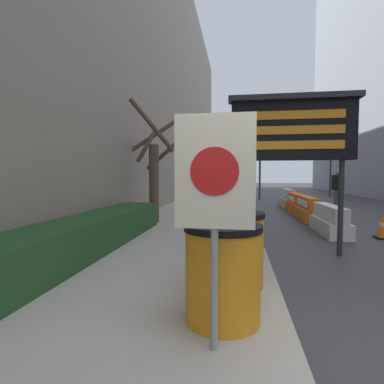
% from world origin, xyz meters
% --- Properties ---
extents(ground_plane, '(120.00, 120.00, 0.00)m').
position_xyz_m(ground_plane, '(0.00, 0.00, 0.00)').
color(ground_plane, '#38383A').
extents(sidewalk_left, '(3.81, 56.00, 0.15)m').
position_xyz_m(sidewalk_left, '(-1.90, 0.00, 0.07)').
color(sidewalk_left, '#A39E93').
rests_on(sidewalk_left, ground_plane).
extents(building_left_facade, '(0.40, 50.40, 14.39)m').
position_xyz_m(building_left_facade, '(-4.01, 9.80, 7.20)').
color(building_left_facade, gray).
rests_on(building_left_facade, ground_plane).
extents(hedge_strip, '(0.90, 5.73, 0.63)m').
position_xyz_m(hedge_strip, '(-3.21, 2.77, 0.46)').
color(hedge_strip, '#1E421E').
rests_on(hedge_strip, sidewalk_left).
extents(bare_tree, '(1.79, 1.80, 3.51)m').
position_xyz_m(bare_tree, '(-2.99, 6.27, 1.77)').
color(bare_tree, '#4C3D2D').
rests_on(bare_tree, sidewalk_left).
extents(barrel_drum_foreground, '(0.74, 0.74, 0.93)m').
position_xyz_m(barrel_drum_foreground, '(-0.66, 0.39, 0.61)').
color(barrel_drum_foreground, orange).
rests_on(barrel_drum_foreground, sidewalk_left).
extents(barrel_drum_middle, '(0.74, 0.74, 0.93)m').
position_xyz_m(barrel_drum_middle, '(-0.56, 1.32, 0.61)').
color(barrel_drum_middle, orange).
rests_on(barrel_drum_middle, sidewalk_left).
extents(warning_sign, '(0.62, 0.08, 1.86)m').
position_xyz_m(warning_sign, '(-0.70, -0.12, 1.43)').
color(warning_sign, gray).
rests_on(warning_sign, sidewalk_left).
extents(message_board, '(2.42, 0.36, 3.05)m').
position_xyz_m(message_board, '(0.50, 3.59, 2.38)').
color(message_board, '#28282B').
rests_on(message_board, ground_plane).
extents(jersey_barrier_white, '(0.56, 2.03, 0.75)m').
position_xyz_m(jersey_barrier_white, '(1.88, 5.86, 0.33)').
color(jersey_barrier_white, silver).
rests_on(jersey_barrier_white, ground_plane).
extents(jersey_barrier_orange_near, '(0.59, 1.99, 0.79)m').
position_xyz_m(jersey_barrier_orange_near, '(1.88, 8.35, 0.35)').
color(jersey_barrier_orange_near, orange).
rests_on(jersey_barrier_orange_near, ground_plane).
extents(jersey_barrier_orange_far, '(0.62, 1.65, 0.79)m').
position_xyz_m(jersey_barrier_orange_far, '(1.88, 10.37, 0.35)').
color(jersey_barrier_orange_far, orange).
rests_on(jersey_barrier_orange_far, ground_plane).
extents(jersey_barrier_cream, '(0.59, 2.18, 0.88)m').
position_xyz_m(jersey_barrier_cream, '(1.88, 12.58, 0.39)').
color(jersey_barrier_cream, beige).
rests_on(jersey_barrier_cream, ground_plane).
extents(traffic_cone_near, '(0.36, 0.36, 0.65)m').
position_xyz_m(traffic_cone_near, '(3.27, 12.21, 0.32)').
color(traffic_cone_near, black).
rests_on(traffic_cone_near, ground_plane).
extents(traffic_cone_mid, '(0.33, 0.33, 0.60)m').
position_xyz_m(traffic_cone_mid, '(2.97, 5.38, 0.29)').
color(traffic_cone_mid, black).
rests_on(traffic_cone_mid, ground_plane).
extents(traffic_cone_far, '(0.39, 0.39, 0.70)m').
position_xyz_m(traffic_cone_far, '(1.81, 10.13, 0.34)').
color(traffic_cone_far, black).
rests_on(traffic_cone_far, ground_plane).
extents(traffic_light_near_curb, '(0.28, 0.45, 3.62)m').
position_xyz_m(traffic_light_near_curb, '(0.88, 17.01, 2.64)').
color(traffic_light_near_curb, '#2D2D30').
rests_on(traffic_light_near_curb, ground_plane).
extents(traffic_light_far_side, '(0.28, 0.45, 3.51)m').
position_xyz_m(traffic_light_far_side, '(6.12, 20.40, 2.56)').
color(traffic_light_far_side, '#2D2D30').
rests_on(traffic_light_far_side, ground_plane).
extents(pedestrian_worker, '(0.47, 0.55, 1.79)m').
position_xyz_m(pedestrian_worker, '(3.96, 11.90, 1.06)').
color(pedestrian_worker, '#514C42').
rests_on(pedestrian_worker, ground_plane).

